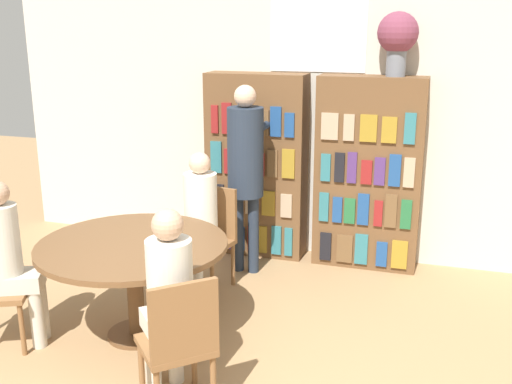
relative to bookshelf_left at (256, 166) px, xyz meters
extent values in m
cube|color=beige|center=(0.54, 0.19, 0.61)|extent=(6.40, 0.06, 3.00)
cube|color=white|center=(0.54, 0.16, 1.46)|extent=(0.90, 0.01, 1.10)
cube|color=brown|center=(0.00, 0.00, 0.00)|extent=(0.97, 0.32, 1.79)
cube|color=olive|center=(-0.38, -0.17, -0.70)|extent=(0.07, 0.02, 0.26)
cube|color=#4C2D6B|center=(-0.25, -0.17, -0.71)|extent=(0.07, 0.02, 0.25)
cube|color=navy|center=(-0.12, -0.17, -0.71)|extent=(0.09, 0.02, 0.24)
cube|color=maroon|center=(0.00, -0.17, -0.70)|extent=(0.07, 0.02, 0.26)
cube|color=olive|center=(0.12, -0.17, -0.70)|extent=(0.08, 0.02, 0.27)
cube|color=#2D707A|center=(0.26, -0.17, -0.69)|extent=(0.10, 0.02, 0.29)
cube|color=#2D707A|center=(0.38, -0.17, -0.69)|extent=(0.08, 0.02, 0.28)
cube|color=black|center=(-0.34, -0.17, -0.31)|extent=(0.12, 0.02, 0.27)
cube|color=maroon|center=(-0.18, -0.17, -0.31)|extent=(0.10, 0.02, 0.27)
cube|color=tan|center=(-0.01, -0.17, -0.31)|extent=(0.10, 0.02, 0.26)
cube|color=olive|center=(0.17, -0.17, -0.32)|extent=(0.13, 0.02, 0.24)
cube|color=tan|center=(0.35, -0.17, -0.33)|extent=(0.11, 0.02, 0.23)
cube|color=#2D707A|center=(-0.36, -0.17, 0.10)|extent=(0.11, 0.02, 0.31)
cube|color=maroon|center=(-0.22, -0.17, 0.07)|extent=(0.11, 0.02, 0.24)
cube|color=black|center=(-0.08, -0.17, 0.07)|extent=(0.08, 0.02, 0.26)
cube|color=maroon|center=(0.07, -0.17, 0.06)|extent=(0.11, 0.02, 0.22)
cube|color=brown|center=(0.21, -0.17, 0.08)|extent=(0.10, 0.02, 0.26)
cube|color=olive|center=(0.36, -0.17, 0.08)|extent=(0.12, 0.02, 0.28)
cube|color=maroon|center=(-0.36, -0.17, 0.47)|extent=(0.07, 0.02, 0.27)
cube|color=maroon|center=(-0.24, -0.17, 0.48)|extent=(0.10, 0.02, 0.29)
cube|color=navy|center=(-0.12, -0.17, 0.46)|extent=(0.10, 0.02, 0.25)
cube|color=tan|center=(0.00, -0.17, 0.45)|extent=(0.07, 0.02, 0.23)
cube|color=brown|center=(0.13, -0.17, 0.46)|extent=(0.09, 0.02, 0.24)
cube|color=navy|center=(0.24, -0.17, 0.47)|extent=(0.10, 0.02, 0.28)
cube|color=navy|center=(0.37, -0.17, 0.45)|extent=(0.09, 0.02, 0.23)
cube|color=brown|center=(1.09, 0.00, 0.00)|extent=(0.97, 0.32, 1.79)
cube|color=black|center=(0.74, -0.17, -0.70)|extent=(0.10, 0.02, 0.27)
cube|color=brown|center=(0.92, -0.17, -0.70)|extent=(0.15, 0.02, 0.27)
cube|color=#2D707A|center=(1.08, -0.17, -0.69)|extent=(0.12, 0.02, 0.29)
cube|color=navy|center=(1.27, -0.17, -0.71)|extent=(0.10, 0.02, 0.24)
cube|color=olive|center=(1.43, -0.17, -0.70)|extent=(0.14, 0.02, 0.27)
cube|color=#2D707A|center=(0.71, -0.17, -0.31)|extent=(0.09, 0.02, 0.27)
cube|color=navy|center=(0.84, -0.17, -0.32)|extent=(0.09, 0.02, 0.24)
cube|color=#236638|center=(0.95, -0.17, -0.32)|extent=(0.10, 0.02, 0.24)
cube|color=navy|center=(1.08, -0.17, -0.30)|extent=(0.10, 0.02, 0.29)
cube|color=maroon|center=(1.21, -0.17, -0.32)|extent=(0.08, 0.02, 0.24)
cube|color=brown|center=(1.33, -0.17, -0.29)|extent=(0.10, 0.02, 0.31)
cube|color=#236638|center=(1.46, -0.17, -0.31)|extent=(0.09, 0.02, 0.27)
cube|color=#2D707A|center=(0.72, -0.17, 0.07)|extent=(0.09, 0.02, 0.25)
cube|color=black|center=(0.84, -0.17, 0.08)|extent=(0.09, 0.02, 0.27)
cube|color=#4C2D6B|center=(0.96, -0.17, 0.09)|extent=(0.08, 0.02, 0.28)
cube|color=maroon|center=(1.09, -0.17, 0.06)|extent=(0.10, 0.02, 0.22)
cube|color=#4C2D6B|center=(1.21, -0.17, 0.07)|extent=(0.09, 0.02, 0.25)
cube|color=navy|center=(1.34, -0.17, 0.09)|extent=(0.10, 0.02, 0.29)
cube|color=tan|center=(1.46, -0.17, 0.08)|extent=(0.09, 0.02, 0.27)
cube|color=tan|center=(0.74, -0.17, 0.46)|extent=(0.15, 0.02, 0.24)
cube|color=tan|center=(0.91, -0.17, 0.45)|extent=(0.10, 0.02, 0.24)
cube|color=olive|center=(1.09, -0.17, 0.46)|extent=(0.15, 0.02, 0.24)
cube|color=olive|center=(1.27, -0.17, 0.45)|extent=(0.13, 0.02, 0.23)
cube|color=#2D707A|center=(1.44, -0.17, 0.47)|extent=(0.10, 0.02, 0.27)
cylinder|color=slate|center=(1.28, 0.00, 1.01)|extent=(0.17, 0.17, 0.23)
sphere|color=brown|center=(1.28, 0.00, 1.27)|extent=(0.35, 0.35, 0.35)
cylinder|color=brown|center=(-0.33, -1.90, -0.88)|extent=(0.44, 0.44, 0.03)
cylinder|color=brown|center=(-0.33, -1.90, -0.53)|extent=(0.12, 0.12, 0.67)
cylinder|color=brown|center=(-0.33, -1.90, -0.18)|extent=(1.36, 1.36, 0.04)
cube|color=brown|center=(-1.19, -2.29, -0.48)|extent=(0.53, 0.53, 0.04)
cylinder|color=brown|center=(-1.10, -2.07, -0.70)|extent=(0.04, 0.04, 0.39)
cylinder|color=brown|center=(-0.96, -2.37, -0.70)|extent=(0.04, 0.04, 0.39)
cube|color=brown|center=(-0.15, -0.97, -0.48)|extent=(0.47, 0.47, 0.04)
cube|color=brown|center=(-0.12, -0.80, -0.24)|extent=(0.40, 0.11, 0.45)
cylinder|color=brown|center=(-0.02, -1.17, -0.70)|extent=(0.04, 0.04, 0.39)
cylinder|color=brown|center=(-0.35, -1.11, -0.70)|extent=(0.04, 0.04, 0.39)
cylinder|color=brown|center=(0.05, -0.84, -0.70)|extent=(0.04, 0.04, 0.39)
cylinder|color=brown|center=(-0.29, -0.77, -0.70)|extent=(0.04, 0.04, 0.39)
cube|color=brown|center=(0.31, -2.58, -0.48)|extent=(0.57, 0.57, 0.04)
cube|color=brown|center=(0.43, -2.72, -0.24)|extent=(0.32, 0.30, 0.45)
cylinder|color=brown|center=(0.06, -2.58, -0.70)|extent=(0.04, 0.04, 0.39)
cylinder|color=brown|center=(0.31, -2.34, -0.70)|extent=(0.04, 0.04, 0.39)
cube|color=silver|center=(-0.18, -1.11, -0.40)|extent=(0.33, 0.37, 0.12)
cylinder|color=silver|center=(-0.17, -1.03, -0.09)|extent=(0.28, 0.28, 0.50)
sphere|color=#DBB293|center=(-0.17, -1.03, 0.25)|extent=(0.18, 0.18, 0.18)
cylinder|color=silver|center=(-0.13, -1.24, -0.68)|extent=(0.10, 0.10, 0.43)
cylinder|color=silver|center=(-0.28, -1.21, -0.68)|extent=(0.10, 0.10, 0.43)
cube|color=beige|center=(0.21, -2.48, -0.40)|extent=(0.42, 0.42, 0.12)
cylinder|color=beige|center=(0.26, -2.54, -0.09)|extent=(0.27, 0.27, 0.50)
sphere|color=tan|center=(0.26, -2.54, 0.25)|extent=(0.19, 0.19, 0.19)
cylinder|color=beige|center=(0.08, -2.45, -0.68)|extent=(0.10, 0.10, 0.43)
cylinder|color=beige|center=(0.19, -2.35, -0.68)|extent=(0.10, 0.10, 0.43)
cube|color=beige|center=(-1.06, -2.23, -0.40)|extent=(0.39, 0.35, 0.12)
cylinder|color=beige|center=(-1.13, -2.27, -0.09)|extent=(0.24, 0.24, 0.50)
cylinder|color=beige|center=(-0.99, -2.13, -0.68)|extent=(0.10, 0.10, 0.43)
cylinder|color=beige|center=(-0.93, -2.24, -0.68)|extent=(0.10, 0.10, 0.43)
cylinder|color=#232D3D|center=(-0.02, -0.51, -0.52)|extent=(0.10, 0.10, 0.74)
cylinder|color=#232D3D|center=(0.13, -0.51, -0.52)|extent=(0.10, 0.10, 0.74)
cylinder|color=#232D3D|center=(0.06, -0.51, 0.24)|extent=(0.32, 0.32, 0.80)
sphere|color=#DBB293|center=(0.06, -0.51, 0.74)|extent=(0.19, 0.19, 0.19)
cylinder|color=#232D3D|center=(0.15, -0.22, 0.44)|extent=(0.07, 0.30, 0.07)
camera|label=1|loc=(1.70, -5.45, 1.35)|focal=42.00mm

